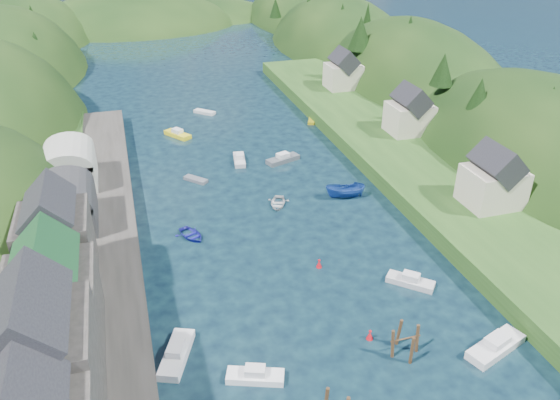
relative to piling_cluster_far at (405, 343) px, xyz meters
name	(u,v)px	position (x,y,z in m)	size (l,w,h in m)	color
ground	(242,160)	(-4.64, 47.19, -1.27)	(600.00, 600.00, 0.00)	black
hillside_right	(409,123)	(40.36, 72.19, -8.68)	(36.00, 245.56, 48.00)	black
far_hills	(169,51)	(-3.43, 171.20, -12.07)	(103.00, 68.00, 44.00)	black
hill_trees	(223,70)	(-4.33, 61.92, 9.87)	(91.22, 147.36, 12.82)	black
quay_left	(86,290)	(-28.64, 17.19, -0.27)	(12.00, 110.00, 2.00)	#2D2B28
terrace_left_grass	(15,300)	(-35.64, 17.19, -0.02)	(12.00, 110.00, 2.50)	#234719
quayside_buildings	(45,336)	(-30.64, 3.58, 5.82)	(8.00, 35.84, 12.90)	#2D2B28
boat_sheds	(67,180)	(-30.64, 36.19, 4.00)	(7.00, 21.00, 7.50)	#2D2D30
terrace_right	(408,159)	(20.36, 37.19, -0.07)	(16.00, 120.00, 2.40)	#234719
right_bank_cottages	(403,113)	(23.36, 45.53, 4.57)	(9.00, 59.24, 8.41)	beige
piling_cluster_far	(405,343)	(0.00, 0.00, 0.00)	(3.03, 2.85, 3.68)	#382314
channel_buoy_near	(370,335)	(-2.24, 2.71, -0.79)	(0.70, 0.70, 1.10)	red
channel_buoy_far	(319,264)	(-2.86, 15.28, -0.79)	(0.70, 0.70, 1.10)	red
moored_boats	(290,258)	(-5.79, 17.19, -0.64)	(38.12, 93.59, 2.25)	silver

